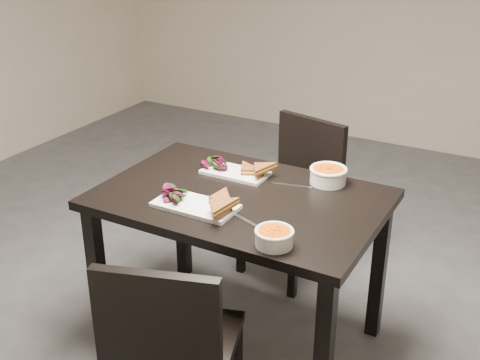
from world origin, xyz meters
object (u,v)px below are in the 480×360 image
(plate_far, at_px, (235,173))
(plate_near, at_px, (195,206))
(chair_near, at_px, (170,346))
(chair_far, at_px, (297,188))
(soup_bowl_near, at_px, (274,236))
(soup_bowl_far, at_px, (328,174))
(table, at_px, (240,216))

(plate_far, bearing_deg, plate_near, -86.30)
(chair_near, xyz_separation_m, chair_far, (-0.14, 1.41, 0.00))
(soup_bowl_near, distance_m, plate_far, 0.66)
(chair_far, height_order, soup_bowl_far, chair_far)
(table, bearing_deg, soup_bowl_near, -44.81)
(chair_near, distance_m, plate_far, 0.94)
(chair_far, bearing_deg, soup_bowl_near, -58.08)
(table, distance_m, chair_near, 0.72)
(chair_near, xyz_separation_m, plate_near, (-0.20, 0.50, 0.27))
(chair_near, bearing_deg, table, 80.75)
(table, bearing_deg, chair_near, -81.52)
(chair_far, bearing_deg, plate_near, -80.88)
(chair_near, relative_size, soup_bowl_near, 5.90)
(chair_near, distance_m, soup_bowl_far, 1.05)
(soup_bowl_near, bearing_deg, chair_near, -119.02)
(chair_far, xyz_separation_m, plate_near, (-0.06, -0.91, 0.27))
(chair_far, bearing_deg, table, -73.81)
(chair_far, xyz_separation_m, soup_bowl_near, (0.35, -1.03, 0.30))
(soup_bowl_near, bearing_deg, soup_bowl_far, 92.78)
(chair_near, height_order, plate_near, chair_near)
(table, distance_m, soup_bowl_near, 0.46)
(chair_near, bearing_deg, plate_near, 94.69)
(chair_far, relative_size, soup_bowl_far, 5.09)
(table, distance_m, plate_far, 0.25)
(chair_near, relative_size, chair_far, 1.00)
(soup_bowl_far, bearing_deg, table, -133.61)
(soup_bowl_far, bearing_deg, chair_far, 127.45)
(table, xyz_separation_m, chair_far, (-0.04, 0.72, -0.17))
(table, xyz_separation_m, plate_near, (-0.10, -0.19, 0.11))
(soup_bowl_near, relative_size, plate_far, 0.48)
(plate_far, bearing_deg, chair_far, 80.85)
(chair_near, height_order, soup_bowl_near, chair_near)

